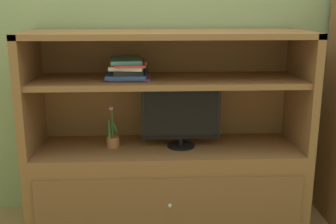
% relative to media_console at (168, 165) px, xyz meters
% --- Properties ---
extents(painted_rear_wall, '(6.00, 0.10, 2.80)m').
position_rel_media_console_xyz_m(painted_rear_wall, '(0.00, 0.34, 0.97)').
color(painted_rear_wall, '#8C9E6B').
rests_on(painted_rear_wall, ground_plane).
extents(media_console, '(1.82, 0.59, 1.34)m').
position_rel_media_console_xyz_m(media_console, '(0.00, 0.00, 0.00)').
color(media_console, brown).
rests_on(media_console, ground_plane).
extents(tv_monitor, '(0.52, 0.18, 0.41)m').
position_rel_media_console_xyz_m(tv_monitor, '(0.09, -0.02, 0.36)').
color(tv_monitor, black).
rests_on(tv_monitor, media_console).
extents(potted_plant, '(0.09, 0.10, 0.28)m').
position_rel_media_console_xyz_m(potted_plant, '(-0.37, -0.01, 0.19)').
color(potted_plant, '#B26642').
rests_on(potted_plant, media_console).
extents(magazine_stack, '(0.28, 0.35, 0.13)m').
position_rel_media_console_xyz_m(magazine_stack, '(-0.26, -0.00, 0.67)').
color(magazine_stack, purple).
rests_on(magazine_stack, media_console).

